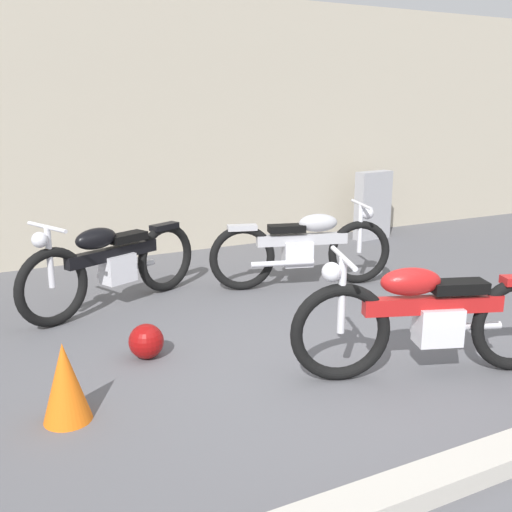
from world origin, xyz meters
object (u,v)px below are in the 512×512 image
at_px(motorcycle_black, 112,263).
at_px(motorcycle_red, 430,317).
at_px(stone_marker, 373,205).
at_px(traffic_cone, 65,382).
at_px(helmet, 146,341).
at_px(motorcycle_silver, 304,248).

relative_size(motorcycle_black, motorcycle_red, 0.97).
bearing_deg(stone_marker, motorcycle_red, -122.54).
xyz_separation_m(traffic_cone, motorcycle_black, (0.82, 2.11, 0.19)).
bearing_deg(traffic_cone, helmet, 44.05).
height_order(helmet, motorcycle_black, motorcycle_black).
relative_size(motorcycle_silver, motorcycle_red, 0.99).
xyz_separation_m(motorcycle_black, motorcycle_red, (1.79, -2.66, 0.00)).
height_order(motorcycle_silver, motorcycle_red, motorcycle_red).
distance_m(stone_marker, motorcycle_black, 4.59).
bearing_deg(helmet, motorcycle_silver, 27.04).
xyz_separation_m(stone_marker, motorcycle_silver, (-2.25, -1.66, -0.06)).
bearing_deg(traffic_cone, motorcycle_silver, 32.13).
relative_size(helmet, motorcycle_black, 0.14).
bearing_deg(motorcycle_black, stone_marker, 173.96).
xyz_separation_m(stone_marker, motorcycle_red, (-2.59, -4.05, -0.05)).
bearing_deg(motorcycle_black, motorcycle_red, 100.16).
xyz_separation_m(stone_marker, motorcycle_black, (-4.37, -1.39, -0.05)).
bearing_deg(helmet, motorcycle_black, 87.35).
distance_m(traffic_cone, motorcycle_red, 2.67).
xyz_separation_m(traffic_cone, motorcycle_red, (2.61, -0.55, 0.20)).
height_order(stone_marker, motorcycle_red, stone_marker).
distance_m(stone_marker, motorcycle_silver, 2.80).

